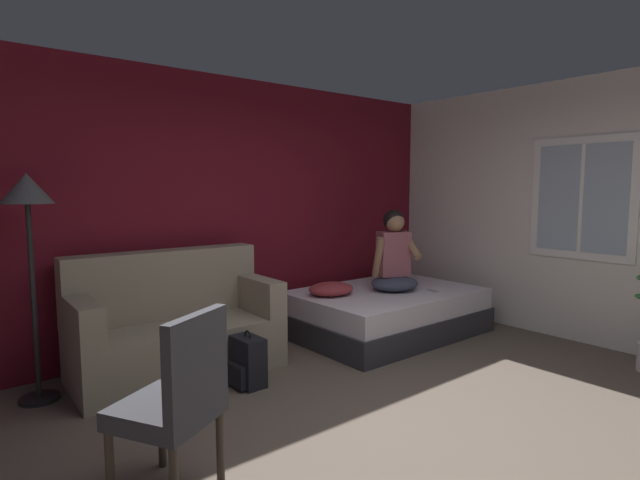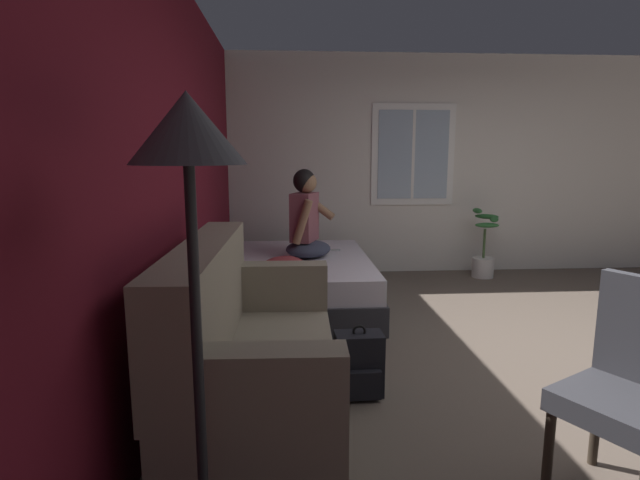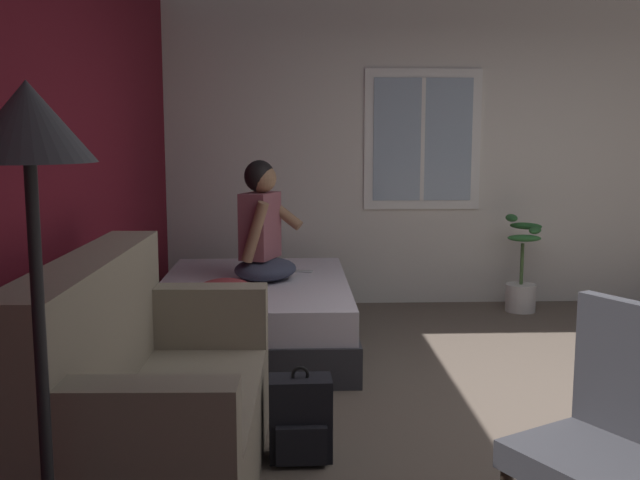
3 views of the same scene
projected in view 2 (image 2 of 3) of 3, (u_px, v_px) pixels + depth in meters
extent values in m
plane|color=brown|center=(565.00, 367.00, 3.57)|extent=(40.00, 40.00, 0.00)
cube|color=maroon|center=(162.00, 179.00, 3.15)|extent=(10.93, 0.16, 2.70)
cube|color=silver|center=(442.00, 166.00, 6.33)|extent=(0.16, 6.76, 2.70)
cube|color=white|center=(413.00, 155.00, 6.19)|extent=(0.02, 1.04, 1.24)
cube|color=#9EB2C6|center=(413.00, 155.00, 6.17)|extent=(0.01, 0.88, 1.08)
cube|color=white|center=(413.00, 155.00, 6.17)|extent=(0.01, 0.04, 1.08)
cube|color=#2D2D33|center=(300.00, 291.00, 5.04)|extent=(2.02, 1.40, 0.26)
cube|color=silver|center=(300.00, 268.00, 4.99)|extent=(1.96, 1.36, 0.22)
cube|color=gray|center=(263.00, 388.00, 2.78)|extent=(1.72, 0.85, 0.44)
cube|color=gray|center=(205.00, 299.00, 2.68)|extent=(1.71, 0.29, 0.60)
cube|color=gray|center=(247.00, 388.00, 1.97)|extent=(0.20, 0.80, 0.32)
cube|color=gray|center=(269.00, 286.00, 3.46)|extent=(0.20, 0.80, 0.32)
cylinder|color=#382D23|center=(548.00, 452.00, 2.22)|extent=(0.04, 0.04, 0.40)
cylinder|color=#382D23|center=(596.00, 426.00, 2.43)|extent=(0.04, 0.04, 0.40)
cube|color=#333338|center=(623.00, 406.00, 2.12)|extent=(0.63, 0.63, 0.10)
ellipsoid|color=#383D51|center=(308.00, 249.00, 5.01)|extent=(0.65, 0.60, 0.16)
cube|color=#8C4C56|center=(304.00, 217.00, 4.96)|extent=(0.38, 0.31, 0.48)
cylinder|color=#936B4C|center=(302.00, 222.00, 4.77)|extent=(0.15, 0.23, 0.44)
cylinder|color=#936B4C|center=(317.00, 206.00, 5.08)|extent=(0.21, 0.38, 0.29)
sphere|color=#936B4C|center=(306.00, 182.00, 4.90)|extent=(0.21, 0.21, 0.21)
ellipsoid|color=black|center=(304.00, 181.00, 4.90)|extent=(0.29, 0.29, 0.23)
cube|color=black|center=(359.00, 364.00, 3.15)|extent=(0.19, 0.30, 0.40)
cube|color=black|center=(362.00, 385.00, 3.05)|extent=(0.06, 0.24, 0.18)
torus|color=black|center=(359.00, 331.00, 3.11)|extent=(0.02, 0.09, 0.09)
ellipsoid|color=#993338|center=(283.00, 265.00, 4.32)|extent=(0.56, 0.48, 0.14)
cube|color=#B7B7BC|center=(333.00, 250.00, 5.33)|extent=(0.10, 0.16, 0.01)
cylinder|color=black|center=(199.00, 385.00, 1.66)|extent=(0.04, 0.04, 1.45)
cone|color=#4C4C51|center=(187.00, 128.00, 1.51)|extent=(0.36, 0.36, 0.22)
cylinder|color=silver|center=(483.00, 267.00, 6.13)|extent=(0.26, 0.26, 0.24)
cylinder|color=#426033|center=(484.00, 243.00, 6.08)|extent=(0.03, 0.03, 0.36)
ellipsoid|color=#2D6B33|center=(487.00, 225.00, 5.94)|extent=(0.15, 0.29, 0.06)
ellipsoid|color=#2D6B33|center=(487.00, 216.00, 6.12)|extent=(0.22, 0.29, 0.06)
ellipsoid|color=#2D6B33|center=(477.00, 211.00, 6.02)|extent=(0.29, 0.15, 0.06)
ellipsoid|color=#2D6B33|center=(494.00, 219.00, 5.99)|extent=(0.30, 0.21, 0.06)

